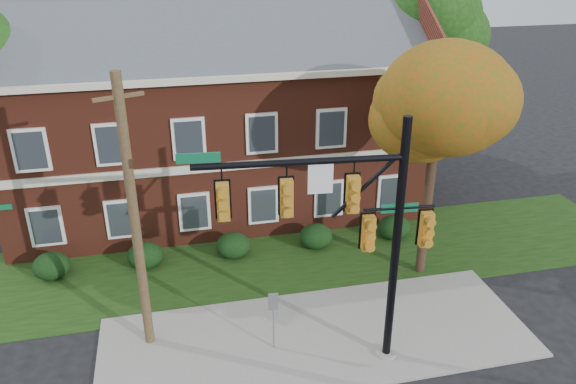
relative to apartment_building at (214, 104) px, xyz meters
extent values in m
plane|color=black|center=(2.00, -11.95, -4.99)|extent=(120.00, 120.00, 0.00)
cube|color=gray|center=(2.00, -10.95, -4.95)|extent=(14.00, 5.00, 0.08)
cube|color=#193811|center=(2.00, -5.95, -4.97)|extent=(30.00, 6.00, 0.04)
cube|color=maroon|center=(0.00, 0.05, -1.49)|extent=(18.00, 8.00, 7.00)
cube|color=beige|center=(0.00, 0.05, 2.13)|extent=(18.80, 8.80, 0.24)
cube|color=beige|center=(0.00, -3.98, -1.49)|extent=(18.00, 0.12, 0.35)
ellipsoid|color=black|center=(-7.00, -5.25, -4.46)|extent=(1.40, 1.26, 1.05)
ellipsoid|color=black|center=(-3.50, -5.25, -4.46)|extent=(1.40, 1.26, 1.05)
ellipsoid|color=black|center=(0.00, -5.25, -4.46)|extent=(1.40, 1.26, 1.05)
ellipsoid|color=black|center=(3.50, -5.25, -4.46)|extent=(1.40, 1.26, 1.05)
ellipsoid|color=black|center=(7.00, -5.25, -4.46)|extent=(1.40, 1.26, 1.05)
cylinder|color=black|center=(7.00, -7.95, -2.11)|extent=(0.36, 0.36, 5.76)
ellipsoid|color=#C14210|center=(7.00, -7.95, 1.49)|extent=(4.25, 4.25, 3.60)
ellipsoid|color=#C14210|center=(7.62, -8.33, 2.09)|extent=(3.50, 3.50, 3.00)
cylinder|color=black|center=(11.00, 1.05, -1.47)|extent=(0.36, 0.36, 7.04)
ellipsoid|color=#12370F|center=(11.00, 1.05, 2.93)|extent=(5.95, 5.95, 5.04)
ellipsoid|color=#12370F|center=(11.88, 0.52, 3.53)|extent=(4.90, 4.90, 4.20)
cylinder|color=black|center=(1.00, 8.05, -1.15)|extent=(0.36, 0.36, 7.68)
ellipsoid|color=#994C0D|center=(1.00, 8.05, 3.65)|extent=(6.46, 6.46, 5.47)
cylinder|color=gray|center=(3.88, -12.26, -4.90)|extent=(0.63, 0.63, 0.18)
cylinder|color=black|center=(3.88, -12.26, -1.06)|extent=(0.27, 0.27, 7.86)
cylinder|color=black|center=(1.08, -12.01, 1.75)|extent=(5.60, 0.67, 0.18)
cylinder|color=black|center=(3.88, -12.26, 0.23)|extent=(2.02, 0.27, 0.09)
cube|color=#B1751C|center=(-0.93, -11.83, 0.74)|extent=(0.52, 0.38, 1.30)
cube|color=#B1751C|center=(0.75, -11.98, 0.74)|extent=(0.52, 0.38, 1.30)
cube|color=#B1751C|center=(2.53, -12.14, 0.74)|extent=(0.52, 0.38, 1.30)
cube|color=silver|center=(1.64, -12.06, 1.24)|extent=(0.67, 0.10, 0.84)
cube|color=#0C5F37|center=(-1.49, -11.78, 1.99)|extent=(1.12, 0.14, 0.27)
cube|color=#B1751C|center=(3.04, -12.18, -0.50)|extent=(0.52, 0.38, 1.30)
cube|color=#B1751C|center=(4.71, -12.33, -0.50)|extent=(0.52, 0.38, 1.30)
cube|color=#0C5F37|center=(3.88, -12.26, 0.23)|extent=(1.07, 0.14, 0.26)
cylinder|color=#453220|center=(-3.36, -9.95, -0.55)|extent=(0.38, 0.38, 8.87)
cube|color=#453220|center=(-3.36, -9.95, 3.19)|extent=(1.33, 0.58, 0.10)
cylinder|color=slate|center=(0.50, -11.17, -3.92)|extent=(0.06, 0.06, 2.14)
cube|color=slate|center=(0.50, -11.17, -3.14)|extent=(0.31, 0.05, 0.60)
camera|label=1|loc=(-2.17, -25.08, 7.15)|focal=35.00mm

